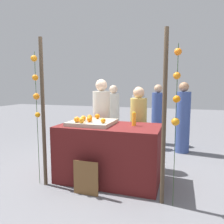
{
  "coord_description": "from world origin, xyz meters",
  "views": [
    {
      "loc": [
        1.11,
        -3.32,
        1.57
      ],
      "look_at": [
        0.0,
        0.15,
        1.12
      ],
      "focal_mm": 34.91,
      "sensor_mm": 36.0,
      "label": 1
    }
  ],
  "objects": [
    {
      "name": "ground_plane",
      "position": [
        0.0,
        0.0,
        0.0
      ],
      "size": [
        24.0,
        24.0,
        0.0
      ],
      "primitive_type": "plane",
      "color": "slate"
    },
    {
      "name": "stall_counter",
      "position": [
        0.0,
        0.0,
        0.46
      ],
      "size": [
        1.65,
        0.9,
        0.92
      ],
      "primitive_type": "cube",
      "color": "#5B1919",
      "rests_on": "ground_plane"
    },
    {
      "name": "orange_tray",
      "position": [
        -0.3,
        0.0,
        0.95
      ],
      "size": [
        0.7,
        0.68,
        0.06
      ],
      "primitive_type": "cube",
      "color": "#B2AD99",
      "rests_on": "stall_counter"
    },
    {
      "name": "orange_0",
      "position": [
        -0.29,
        -0.14,
        1.03
      ],
      "size": [
        0.09,
        0.09,
        0.09
      ],
      "primitive_type": "sphere",
      "color": "orange",
      "rests_on": "orange_tray"
    },
    {
      "name": "orange_1",
      "position": [
        -0.32,
        -0.06,
        1.02
      ],
      "size": [
        0.08,
        0.08,
        0.08
      ],
      "primitive_type": "sphere",
      "color": "orange",
      "rests_on": "orange_tray"
    },
    {
      "name": "orange_2",
      "position": [
        -0.04,
        -0.17,
        1.02
      ],
      "size": [
        0.08,
        0.08,
        0.08
      ],
      "primitive_type": "sphere",
      "color": "orange",
      "rests_on": "orange_tray"
    },
    {
      "name": "orange_3",
      "position": [
        -0.37,
        0.05,
        1.03
      ],
      "size": [
        0.09,
        0.09,
        0.09
      ],
      "primitive_type": "sphere",
      "color": "orange",
      "rests_on": "orange_tray"
    },
    {
      "name": "orange_4",
      "position": [
        -0.47,
        -0.23,
        1.03
      ],
      "size": [
        0.09,
        0.09,
        0.09
      ],
      "primitive_type": "sphere",
      "color": "orange",
      "rests_on": "orange_tray"
    },
    {
      "name": "orange_5",
      "position": [
        -0.43,
        -0.07,
        1.03
      ],
      "size": [
        0.09,
        0.09,
        0.09
      ],
      "primitive_type": "sphere",
      "color": "orange",
      "rests_on": "orange_tray"
    },
    {
      "name": "orange_6",
      "position": [
        -0.49,
        -0.15,
        1.02
      ],
      "size": [
        0.07,
        0.07,
        0.07
      ],
      "primitive_type": "sphere",
      "color": "orange",
      "rests_on": "orange_tray"
    },
    {
      "name": "orange_7",
      "position": [
        -0.29,
        0.21,
        1.03
      ],
      "size": [
        0.09,
        0.09,
        0.09
      ],
      "primitive_type": "sphere",
      "color": "orange",
      "rests_on": "orange_tray"
    },
    {
      "name": "orange_8",
      "position": [
        -0.37,
        -0.26,
        1.03
      ],
      "size": [
        0.09,
        0.09,
        0.09
      ],
      "primitive_type": "sphere",
      "color": "orange",
      "rests_on": "orange_tray"
    },
    {
      "name": "juice_bottle",
      "position": [
        0.39,
        0.08,
        1.03
      ],
      "size": [
        0.07,
        0.07,
        0.23
      ],
      "color": "#F6A123",
      "rests_on": "stall_counter"
    },
    {
      "name": "chalkboard_sign",
      "position": [
        -0.15,
        -0.59,
        0.24
      ],
      "size": [
        0.38,
        0.03,
        0.51
      ],
      "color": "brown",
      "rests_on": "ground_plane"
    },
    {
      "name": "vendor_left",
      "position": [
        -0.38,
        0.66,
        0.79
      ],
      "size": [
        0.34,
        0.34,
        1.69
      ],
      "color": "beige",
      "rests_on": "ground_plane"
    },
    {
      "name": "vendor_right",
      "position": [
        0.35,
        0.69,
        0.72
      ],
      "size": [
        0.31,
        0.31,
        1.54
      ],
      "color": "tan",
      "rests_on": "ground_plane"
    },
    {
      "name": "crowd_person_0",
      "position": [
        1.16,
        1.96,
        0.77
      ],
      "size": [
        0.33,
        0.33,
        1.65
      ],
      "color": "#384C8C",
      "rests_on": "ground_plane"
    },
    {
      "name": "crowd_person_1",
      "position": [
        -0.58,
        2.08,
        0.73
      ],
      "size": [
        0.32,
        0.32,
        1.58
      ],
      "color": "beige",
      "rests_on": "ground_plane"
    },
    {
      "name": "crowd_person_2",
      "position": [
        0.07,
        2.12,
        0.72
      ],
      "size": [
        0.31,
        0.31,
        1.54
      ],
      "color": "#99999E",
      "rests_on": "ground_plane"
    },
    {
      "name": "crowd_person_3",
      "position": [
        0.52,
        2.55,
        0.74
      ],
      "size": [
        0.32,
        0.32,
        1.6
      ],
      "color": "#384C8C",
      "rests_on": "ground_plane"
    },
    {
      "name": "canopy_post_left",
      "position": [
        -0.91,
        -0.49,
        1.14
      ],
      "size": [
        0.06,
        0.06,
        2.28
      ],
      "primitive_type": "cylinder",
      "color": "#473828",
      "rests_on": "ground_plane"
    },
    {
      "name": "canopy_post_right",
      "position": [
        0.91,
        -0.49,
        1.14
      ],
      "size": [
        0.06,
        0.06,
        2.28
      ],
      "primitive_type": "cylinder",
      "color": "#473828",
      "rests_on": "ground_plane"
    },
    {
      "name": "garland_strand_left",
      "position": [
        -1.02,
        -0.49,
        1.56
      ],
      "size": [
        0.11,
        0.1,
        2.07
      ],
      "color": "#2D4C23",
      "rests_on": "ground_plane"
    },
    {
      "name": "garland_strand_right",
      "position": [
        1.05,
        -0.52,
        1.48
      ],
      "size": [
        0.1,
        0.11,
        2.07
      ],
      "color": "#2D4C23",
      "rests_on": "ground_plane"
    }
  ]
}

